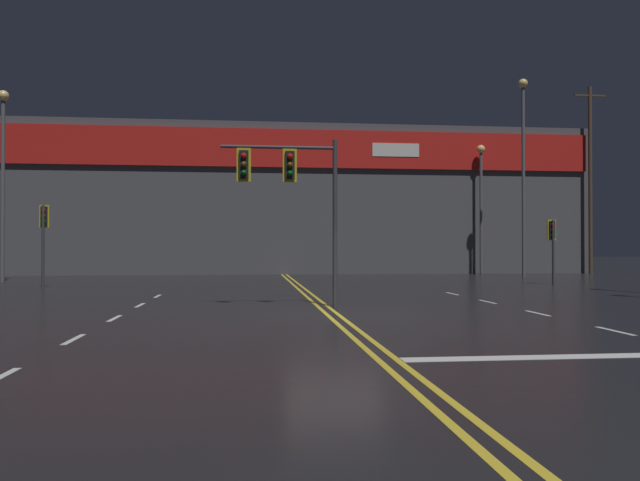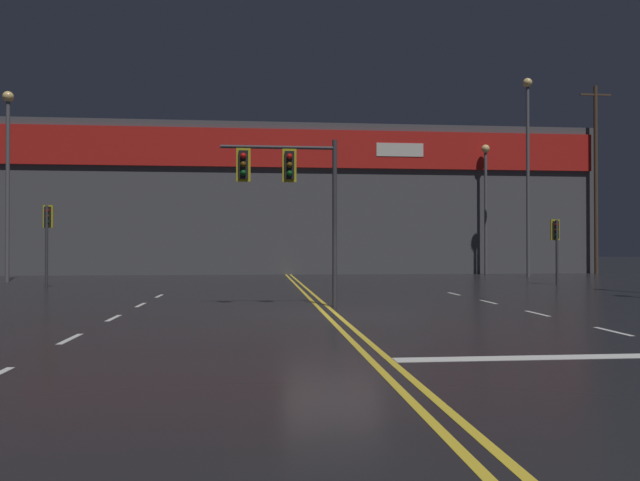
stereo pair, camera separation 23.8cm
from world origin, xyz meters
TOP-DOWN VIEW (x-y plane):
  - ground_plane at (0.00, 0.00)m, footprint 200.00×200.00m
  - road_markings at (1.16, -1.36)m, footprint 16.49×60.00m
  - traffic_signal_median at (-1.07, 2.41)m, footprint 3.47×0.36m
  - traffic_signal_corner_northeast at (12.19, 12.34)m, footprint 0.42×0.36m
  - traffic_signal_corner_northwest at (-11.13, 12.13)m, footprint 0.42×0.36m
  - streetlight_near_left at (-14.88, 17.50)m, footprint 0.56×0.56m
  - streetlight_near_right at (13.24, 24.39)m, footprint 0.56×0.56m
  - streetlight_median_approach at (14.32, 20.18)m, footprint 0.56×0.56m
  - building_backdrop at (0.00, 30.10)m, footprint 42.89×10.23m
  - utility_pole_row at (2.72, 24.47)m, footprint 44.42×0.26m

SIDE VIEW (x-z plane):
  - ground_plane at x=0.00m, z-range 0.00..0.00m
  - road_markings at x=1.16m, z-range 0.00..0.01m
  - traffic_signal_corner_northeast at x=12.19m, z-range 0.73..3.85m
  - traffic_signal_corner_northwest at x=-11.13m, z-range 0.86..4.50m
  - traffic_signal_median at x=-1.07m, z-range 1.28..6.30m
  - building_backdrop at x=0.00m, z-range 0.02..10.15m
  - streetlight_near_right at x=13.24m, z-range 1.27..9.98m
  - utility_pole_row at x=2.72m, z-range -0.47..12.42m
  - streetlight_near_left at x=-14.88m, z-range 1.33..11.23m
  - streetlight_median_approach at x=14.32m, z-range 1.42..13.50m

